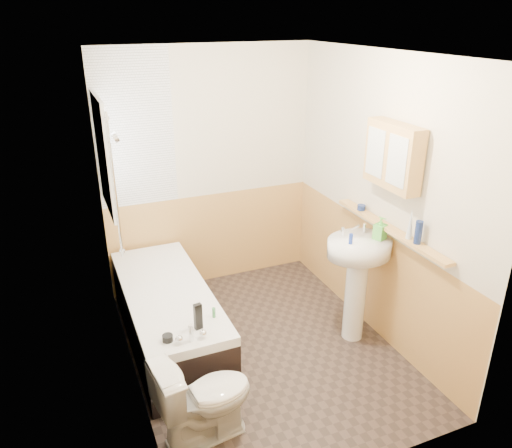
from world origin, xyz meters
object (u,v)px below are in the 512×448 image
object	(u,v)px
pine_shelf	(389,229)
medicine_cabinet	(393,156)
bathtub	(168,314)
sink	(358,269)
toilet	(204,398)

from	to	relation	value
pine_shelf	medicine_cabinet	xyz separation A→B (m)	(-0.03, 0.02, 0.62)
bathtub	sink	size ratio (longest dim) A/B	1.63
bathtub	toilet	bearing A→B (deg)	-91.44
pine_shelf	medicine_cabinet	distance (m)	0.62
toilet	sink	size ratio (longest dim) A/B	0.62
toilet	medicine_cabinet	xyz separation A→B (m)	(1.77, 0.52, 1.38)
bathtub	medicine_cabinet	size ratio (longest dim) A/B	3.15
medicine_cabinet	toilet	bearing A→B (deg)	-163.63
toilet	bathtub	bearing A→B (deg)	-9.09
toilet	pine_shelf	size ratio (longest dim) A/B	0.48
toilet	pine_shelf	world-z (taller)	pine_shelf
bathtub	pine_shelf	xyz separation A→B (m)	(1.77, -0.69, 0.82)
bathtub	toilet	distance (m)	1.19
pine_shelf	medicine_cabinet	bearing A→B (deg)	144.45
bathtub	toilet	world-z (taller)	bathtub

